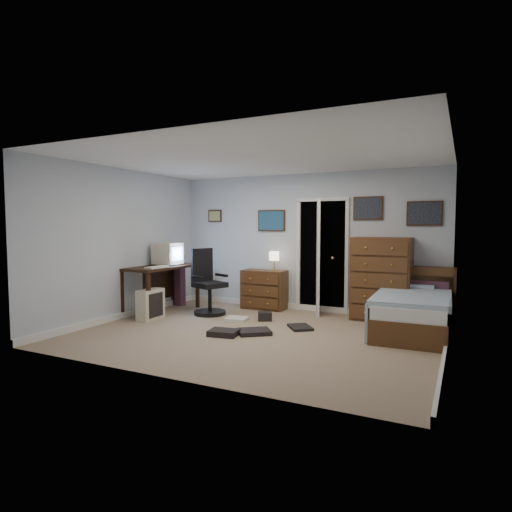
{
  "coord_description": "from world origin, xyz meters",
  "views": [
    {
      "loc": [
        2.66,
        -5.42,
        1.55
      ],
      "look_at": [
        -0.15,
        0.3,
        1.1
      ],
      "focal_mm": 30.0,
      "sensor_mm": 36.0,
      "label": 1
    }
  ],
  "objects": [
    {
      "name": "pc_tower",
      "position": [
        -2.0,
        0.1,
        0.25
      ],
      "size": [
        0.24,
        0.47,
        0.5
      ],
      "rotation": [
        0.0,
        0.0,
        -0.02
      ],
      "color": "beige",
      "rests_on": "floor"
    },
    {
      "name": "media_stack",
      "position": [
        -2.32,
        1.35,
        0.39
      ],
      "size": [
        0.16,
        0.16,
        0.77
      ],
      "primitive_type": "cube",
      "rotation": [
        0.0,
        0.0,
        -0.06
      ],
      "color": "maroon",
      "rests_on": "floor"
    },
    {
      "name": "tall_dresser",
      "position": [
        1.44,
        1.75,
        0.68
      ],
      "size": [
        0.93,
        0.56,
        1.36
      ],
      "primitive_type": "cube",
      "rotation": [
        0.0,
        0.0,
        -0.01
      ],
      "color": "#55321A",
      "rests_on": "floor"
    },
    {
      "name": "office_chair",
      "position": [
        -1.39,
        0.89,
        0.45
      ],
      "size": [
        0.73,
        0.73,
        1.15
      ],
      "rotation": [
        0.0,
        0.0,
        -0.4
      ],
      "color": "black",
      "rests_on": "floor"
    },
    {
      "name": "computer_desk",
      "position": [
        -2.3,
        0.65,
        0.65
      ],
      "size": [
        0.7,
        1.47,
        0.84
      ],
      "rotation": [
        0.0,
        0.0,
        -0.02
      ],
      "color": "black",
      "rests_on": "floor"
    },
    {
      "name": "table_lamp",
      "position": [
        -0.5,
        1.77,
        0.99
      ],
      "size": [
        0.19,
        0.19,
        0.35
      ],
      "rotation": [
        0.0,
        0.0,
        0.03
      ],
      "color": "gold",
      "rests_on": "low_dresser"
    },
    {
      "name": "floor",
      "position": [
        0.0,
        0.0,
        -0.01
      ],
      "size": [
        5.0,
        4.0,
        0.02
      ],
      "primitive_type": "cube",
      "color": "#9E876D",
      "rests_on": "ground"
    },
    {
      "name": "keyboard",
      "position": [
        -2.02,
        0.3,
        0.85
      ],
      "size": [
        0.18,
        0.45,
        0.03
      ],
      "primitive_type": "cube",
      "rotation": [
        0.0,
        0.0,
        -0.02
      ],
      "color": "beige",
      "rests_on": "computer_desk"
    },
    {
      "name": "doorway",
      "position": [
        0.35,
        2.27,
        1.0
      ],
      "size": [
        0.96,
        1.12,
        2.05
      ],
      "color": "black",
      "rests_on": "floor"
    },
    {
      "name": "crt_monitor",
      "position": [
        -2.18,
        0.8,
        1.05
      ],
      "size": [
        0.44,
        0.41,
        0.4
      ],
      "rotation": [
        0.0,
        0.0,
        -0.02
      ],
      "color": "beige",
      "rests_on": "computer_desk"
    },
    {
      "name": "floor_clutter",
      "position": [
        -0.2,
        0.24,
        0.04
      ],
      "size": [
        1.58,
        1.44,
        0.14
      ],
      "rotation": [
        0.0,
        0.0,
        0.23
      ],
      "color": "black",
      "rests_on": "floor"
    },
    {
      "name": "bed",
      "position": [
        1.99,
        1.09,
        0.3
      ],
      "size": [
        1.09,
        1.95,
        0.63
      ],
      "rotation": [
        0.0,
        0.0,
        0.03
      ],
      "color": "#55321A",
      "rests_on": "floor"
    },
    {
      "name": "wall_posters",
      "position": [
        0.57,
        1.98,
        1.75
      ],
      "size": [
        4.38,
        0.04,
        0.6
      ],
      "color": "#331E11",
      "rests_on": "floor"
    },
    {
      "name": "headboard_bookcase",
      "position": [
        2.06,
        1.86,
        0.48
      ],
      "size": [
        1.01,
        0.3,
        0.9
      ],
      "rotation": [
        0.0,
        0.0,
        -0.04
      ],
      "color": "#55321A",
      "rests_on": "floor"
    },
    {
      "name": "low_dresser",
      "position": [
        -0.7,
        1.77,
        0.36
      ],
      "size": [
        0.83,
        0.43,
        0.73
      ],
      "primitive_type": "cube",
      "rotation": [
        0.0,
        0.0,
        0.03
      ],
      "color": "#55321A",
      "rests_on": "floor"
    }
  ]
}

